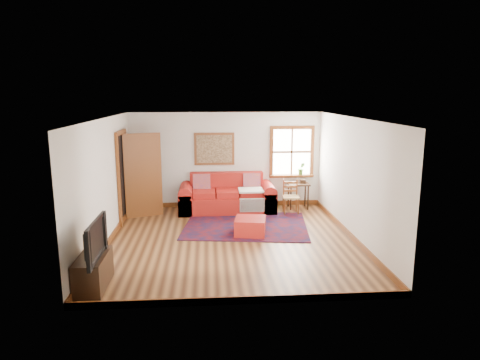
{
  "coord_description": "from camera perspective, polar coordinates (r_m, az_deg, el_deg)",
  "views": [
    {
      "loc": [
        -0.46,
        -8.39,
        2.97
      ],
      "look_at": [
        0.21,
        0.6,
        1.14
      ],
      "focal_mm": 32.0,
      "sensor_mm": 36.0,
      "label": 1
    }
  ],
  "objects": [
    {
      "name": "doorway",
      "position": [
        10.49,
        -13.79,
        0.69
      ],
      "size": [
        0.89,
        1.08,
        2.14
      ],
      "color": "black",
      "rests_on": "ground"
    },
    {
      "name": "candle_hurricane",
      "position": [
        7.37,
        -18.06,
        -7.9
      ],
      "size": [
        0.12,
        0.12,
        0.18
      ],
      "color": "silver",
      "rests_on": "media_cabinet"
    },
    {
      "name": "television",
      "position": [
        6.84,
        -19.44,
        -7.55
      ],
      "size": [
        0.14,
        1.06,
        0.61
      ],
      "primitive_type": "imported",
      "rotation": [
        0.0,
        0.0,
        1.57
      ],
      "color": "black",
      "rests_on": "media_cabinet"
    },
    {
      "name": "ground",
      "position": [
        8.91,
        -1.09,
        -8.02
      ],
      "size": [
        5.5,
        5.5,
        0.0
      ],
      "primitive_type": "plane",
      "color": "#482713",
      "rests_on": "ground"
    },
    {
      "name": "persian_rug",
      "position": [
        9.83,
        0.77,
        -6.06
      ],
      "size": [
        3.01,
        2.53,
        0.02
      ],
      "primitive_type": "cube",
      "rotation": [
        0.0,
        0.0,
        -0.13
      ],
      "color": "#530B10",
      "rests_on": "ground"
    },
    {
      "name": "side_table",
      "position": [
        11.29,
        7.79,
        -1.05
      ],
      "size": [
        0.55,
        0.42,
        0.67
      ],
      "color": "#321D10",
      "rests_on": "ground"
    },
    {
      "name": "window",
      "position": [
        11.44,
        7.07,
        3.05
      ],
      "size": [
        1.18,
        0.2,
        1.38
      ],
      "color": "white",
      "rests_on": "ground"
    },
    {
      "name": "media_cabinet",
      "position": [
        7.17,
        -18.99,
        -11.45
      ],
      "size": [
        0.42,
        0.93,
        0.51
      ],
      "primitive_type": "cube",
      "color": "#321D10",
      "rests_on": "ground"
    },
    {
      "name": "room_envelope",
      "position": [
        8.52,
        -1.14,
        2.55
      ],
      "size": [
        5.04,
        5.54,
        2.52
      ],
      "color": "silver",
      "rests_on": "ground"
    },
    {
      "name": "ladder_back_chair",
      "position": [
        10.82,
        6.78,
        -2.05
      ],
      "size": [
        0.42,
        0.4,
        0.85
      ],
      "color": "tan",
      "rests_on": "ground"
    },
    {
      "name": "red_leather_sofa",
      "position": [
        11.0,
        -1.7,
        -2.5
      ],
      "size": [
        2.44,
        1.01,
        0.96
      ],
      "color": "#AF1D16",
      "rests_on": "ground"
    },
    {
      "name": "framed_artwork",
      "position": [
        11.19,
        -3.45,
        4.16
      ],
      "size": [
        1.05,
        0.07,
        0.85
      ],
      "color": "brown",
      "rests_on": "ground"
    },
    {
      "name": "red_ottoman",
      "position": [
        9.19,
        1.38,
        -6.21
      ],
      "size": [
        0.73,
        0.73,
        0.36
      ],
      "primitive_type": "cube",
      "rotation": [
        0.0,
        0.0,
        -0.17
      ],
      "color": "#AF1D16",
      "rests_on": "ground"
    }
  ]
}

